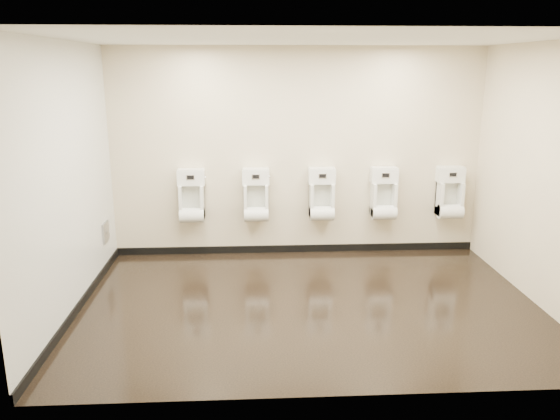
{
  "coord_description": "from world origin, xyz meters",
  "views": [
    {
      "loc": [
        -0.62,
        -5.53,
        2.54
      ],
      "look_at": [
        -0.3,
        0.55,
        0.93
      ],
      "focal_mm": 35.0,
      "sensor_mm": 36.0,
      "label": 1
    }
  ],
  "objects_px": {
    "urinal_4": "(450,197)",
    "urinal_0": "(192,200)",
    "urinal_1": "(256,199)",
    "urinal_2": "(322,198)",
    "access_panel": "(106,232)",
    "urinal_3": "(384,197)"
  },
  "relations": [
    {
      "from": "urinal_4",
      "to": "urinal_0",
      "type": "bearing_deg",
      "value": 180.0
    },
    {
      "from": "urinal_0",
      "to": "urinal_1",
      "type": "distance_m",
      "value": 0.86
    },
    {
      "from": "urinal_2",
      "to": "urinal_4",
      "type": "relative_size",
      "value": 1.0
    },
    {
      "from": "access_panel",
      "to": "urinal_4",
      "type": "distance_m",
      "value": 4.62
    },
    {
      "from": "urinal_1",
      "to": "urinal_4",
      "type": "xyz_separation_m",
      "value": [
        2.67,
        0.0,
        0.0
      ]
    },
    {
      "from": "urinal_0",
      "to": "urinal_4",
      "type": "relative_size",
      "value": 1.0
    },
    {
      "from": "access_panel",
      "to": "urinal_0",
      "type": "distance_m",
      "value": 1.18
    },
    {
      "from": "urinal_0",
      "to": "urinal_3",
      "type": "distance_m",
      "value": 2.61
    },
    {
      "from": "urinal_1",
      "to": "urinal_3",
      "type": "bearing_deg",
      "value": 0.0
    },
    {
      "from": "urinal_0",
      "to": "urinal_1",
      "type": "xyz_separation_m",
      "value": [
        0.86,
        0.0,
        0.0
      ]
    },
    {
      "from": "access_panel",
      "to": "urinal_4",
      "type": "relative_size",
      "value": 0.36
    },
    {
      "from": "access_panel",
      "to": "urinal_1",
      "type": "bearing_deg",
      "value": 12.53
    },
    {
      "from": "urinal_1",
      "to": "urinal_0",
      "type": "bearing_deg",
      "value": 180.0
    },
    {
      "from": "access_panel",
      "to": "urinal_4",
      "type": "xyz_separation_m",
      "value": [
        4.59,
        0.43,
        0.3
      ]
    },
    {
      "from": "urinal_0",
      "to": "urinal_4",
      "type": "height_order",
      "value": "same"
    },
    {
      "from": "urinal_2",
      "to": "urinal_3",
      "type": "xyz_separation_m",
      "value": [
        0.85,
        0.0,
        0.0
      ]
    },
    {
      "from": "access_panel",
      "to": "urinal_3",
      "type": "bearing_deg",
      "value": 6.64
    },
    {
      "from": "urinal_0",
      "to": "access_panel",
      "type": "bearing_deg",
      "value": -158.04
    },
    {
      "from": "urinal_1",
      "to": "urinal_4",
      "type": "relative_size",
      "value": 1.0
    },
    {
      "from": "urinal_0",
      "to": "urinal_2",
      "type": "relative_size",
      "value": 1.0
    },
    {
      "from": "access_panel",
      "to": "urinal_0",
      "type": "relative_size",
      "value": 0.36
    },
    {
      "from": "urinal_2",
      "to": "urinal_4",
      "type": "distance_m",
      "value": 1.77
    }
  ]
}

